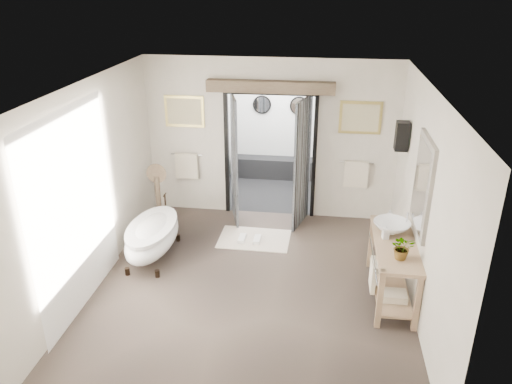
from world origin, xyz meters
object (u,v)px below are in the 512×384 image
rug (254,239)px  basin (392,227)px  clawfoot_tub (153,236)px  vanity (391,264)px

rug → basin: (2.08, -1.09, 0.93)m
clawfoot_tub → vanity: bearing=-8.9°
basin → vanity: bearing=-64.5°
clawfoot_tub → rug: bearing=27.4°
clawfoot_tub → vanity: vanity is taller
vanity → basin: 0.51m
clawfoot_tub → rug: clawfoot_tub is taller
rug → clawfoot_tub: bearing=-152.6°
vanity → rug: vanity is taller
clawfoot_tub → basin: (3.60, -0.30, 0.56)m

